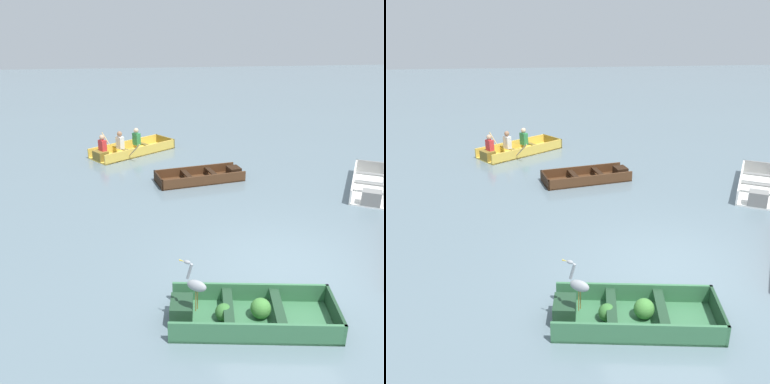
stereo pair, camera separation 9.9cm
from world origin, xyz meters
The scene contains 6 objects.
ground_plane centered at (0.00, 0.00, 0.00)m, with size 80.00×80.00×0.00m, color slate.
dinghy_green_foreground centered at (-1.18, -1.39, 0.14)m, with size 2.80×1.50×0.38m.
skiff_dark_varnish_near_moored centered at (-0.81, 5.27, 0.11)m, with size 2.77×1.46×0.32m.
skiff_white_mid_moored centered at (3.84, 3.74, 0.15)m, with size 2.39×3.09×0.42m.
rowboat_yellow_with_crew centered at (-3.11, 8.34, 0.21)m, with size 3.18×2.73×0.92m.
heron_on_dinghy centered at (-2.00, -1.48, 0.84)m, with size 0.42×0.32×0.84m.
Camera 2 is at (-2.68, -6.91, 4.53)m, focal length 40.00 mm.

